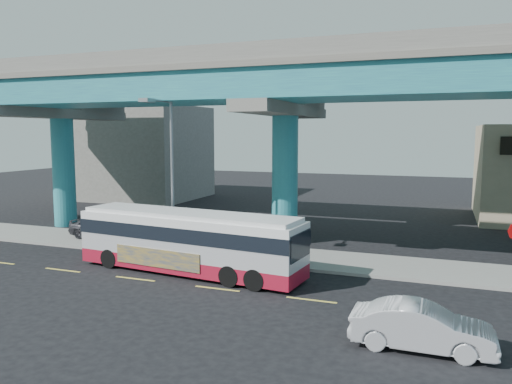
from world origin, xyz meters
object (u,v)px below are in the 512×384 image
at_px(sedan, 422,327).
at_px(street_lamp, 166,154).
at_px(transit_bus, 189,240).
at_px(parked_car, 102,227).

height_order(sedan, street_lamp, street_lamp).
height_order(transit_bus, sedan, transit_bus).
relative_size(sedan, parked_car, 0.97).
bearing_deg(parked_car, transit_bus, -112.57).
relative_size(transit_bus, parked_car, 2.60).
bearing_deg(street_lamp, sedan, -28.45).
xyz_separation_m(sedan, street_lamp, (-12.68, 6.87, 4.68)).
bearing_deg(parked_car, sedan, -111.28).
bearing_deg(sedan, street_lamp, 61.64).
height_order(sedan, parked_car, parked_car).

